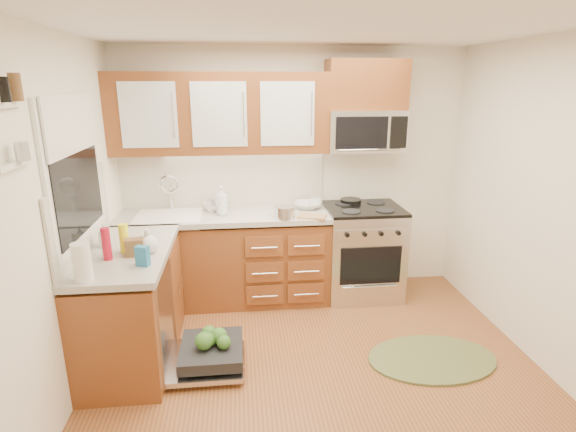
{
  "coord_description": "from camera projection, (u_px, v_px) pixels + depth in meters",
  "views": [
    {
      "loc": [
        -0.56,
        -2.81,
        2.16
      ],
      "look_at": [
        -0.16,
        0.85,
        1.06
      ],
      "focal_mm": 28.0,
      "sensor_mm": 36.0,
      "label": 1
    }
  ],
  "objects": [
    {
      "name": "floor",
      "position": [
        321.0,
        383.0,
        3.36
      ],
      "size": [
        3.5,
        3.5,
        0.0
      ],
      "primitive_type": "plane",
      "color": "brown",
      "rests_on": "ground"
    },
    {
      "name": "ceiling",
      "position": [
        330.0,
        22.0,
        2.64
      ],
      "size": [
        3.5,
        3.5,
        0.0
      ],
      "primitive_type": "plane",
      "rotation": [
        3.14,
        0.0,
        0.0
      ],
      "color": "white",
      "rests_on": "ground"
    },
    {
      "name": "wall_back",
      "position": [
        293.0,
        173.0,
        4.67
      ],
      "size": [
        3.5,
        0.04,
        2.5
      ],
      "primitive_type": "cube",
      "color": "white",
      "rests_on": "ground"
    },
    {
      "name": "wall_front",
      "position": [
        437.0,
        401.0,
        1.33
      ],
      "size": [
        3.5,
        0.04,
        2.5
      ],
      "primitive_type": "cube",
      "color": "white",
      "rests_on": "ground"
    },
    {
      "name": "wall_left",
      "position": [
        51.0,
        233.0,
        2.81
      ],
      "size": [
        0.04,
        3.5,
        2.5
      ],
      "primitive_type": "cube",
      "color": "white",
      "rests_on": "ground"
    },
    {
      "name": "wall_right",
      "position": [
        568.0,
        216.0,
        3.18
      ],
      "size": [
        0.04,
        3.5,
        2.5
      ],
      "primitive_type": "cube",
      "color": "white",
      "rests_on": "ground"
    },
    {
      "name": "base_cabinet_back",
      "position": [
        226.0,
        261.0,
        4.54
      ],
      "size": [
        2.05,
        0.6,
        0.85
      ],
      "primitive_type": "cube",
      "color": "brown",
      "rests_on": "ground"
    },
    {
      "name": "base_cabinet_left",
      "position": [
        132.0,
        308.0,
        3.58
      ],
      "size": [
        0.6,
        1.25,
        0.85
      ],
      "primitive_type": "cube",
      "color": "brown",
      "rests_on": "ground"
    },
    {
      "name": "countertop_back",
      "position": [
        224.0,
        216.0,
        4.39
      ],
      "size": [
        2.07,
        0.64,
        0.05
      ],
      "primitive_type": "cube",
      "color": "#B4B0A4",
      "rests_on": "base_cabinet_back"
    },
    {
      "name": "countertop_left",
      "position": [
        127.0,
        253.0,
        3.45
      ],
      "size": [
        0.64,
        1.27,
        0.05
      ],
      "primitive_type": "cube",
      "color": "#B4B0A4",
      "rests_on": "base_cabinet_left"
    },
    {
      "name": "backsplash_back",
      "position": [
        223.0,
        179.0,
        4.59
      ],
      "size": [
        2.05,
        0.02,
        0.57
      ],
      "primitive_type": "cube",
      "color": "beige",
      "rests_on": "ground"
    },
    {
      "name": "backsplash_left",
      "position": [
        82.0,
        215.0,
        3.33
      ],
      "size": [
        0.02,
        1.25,
        0.57
      ],
      "primitive_type": "cube",
      "color": "beige",
      "rests_on": "ground"
    },
    {
      "name": "upper_cabinets",
      "position": [
        220.0,
        113.0,
        4.24
      ],
      "size": [
        2.05,
        0.35,
        0.75
      ],
      "primitive_type": null,
      "color": "brown",
      "rests_on": "ground"
    },
    {
      "name": "cabinet_over_mw",
      "position": [
        366.0,
        85.0,
        4.32
      ],
      "size": [
        0.76,
        0.35,
        0.47
      ],
      "primitive_type": "cube",
      "color": "brown",
      "rests_on": "ground"
    },
    {
      "name": "range",
      "position": [
        362.0,
        251.0,
        4.65
      ],
      "size": [
        0.76,
        0.64,
        0.95
      ],
      "primitive_type": null,
      "color": "silver",
      "rests_on": "ground"
    },
    {
      "name": "microwave",
      "position": [
        364.0,
        131.0,
        4.42
      ],
      "size": [
        0.76,
        0.38,
        0.4
      ],
      "primitive_type": null,
      "color": "silver",
      "rests_on": "ground"
    },
    {
      "name": "sink",
      "position": [
        170.0,
        228.0,
        4.35
      ],
      "size": [
        0.62,
        0.5,
        0.26
      ],
      "primitive_type": null,
      "color": "white",
      "rests_on": "ground"
    },
    {
      "name": "dishwasher",
      "position": [
        207.0,
        355.0,
        3.52
      ],
      "size": [
        0.7,
        0.6,
        0.2
      ],
      "primitive_type": null,
      "color": "silver",
      "rests_on": "ground"
    },
    {
      "name": "window",
      "position": [
        74.0,
        171.0,
        3.21
      ],
      "size": [
        0.03,
        1.05,
        1.05
      ],
      "primitive_type": null,
      "color": "white",
      "rests_on": "ground"
    },
    {
      "name": "window_blind",
      "position": [
        71.0,
        124.0,
        3.11
      ],
      "size": [
        0.02,
        0.96,
        0.4
      ],
      "primitive_type": "cube",
      "color": "white",
      "rests_on": "ground"
    },
    {
      "name": "shelf_upper",
      "position": [
        6.0,
        105.0,
        2.25
      ],
      "size": [
        0.04,
        0.4,
        0.03
      ],
      "primitive_type": "cube",
      "color": "white",
      "rests_on": "ground"
    },
    {
      "name": "shelf_lower",
      "position": [
        16.0,
        164.0,
        2.34
      ],
      "size": [
        0.04,
        0.4,
        0.03
      ],
      "primitive_type": "cube",
      "color": "white",
      "rests_on": "ground"
    },
    {
      "name": "rug",
      "position": [
        432.0,
        359.0,
        3.63
      ],
      "size": [
        1.2,
        0.96,
        0.02
      ],
      "primitive_type": null,
      "rotation": [
        0.0,
        0.0,
        -0.3
      ],
      "color": "#5B6137",
      "rests_on": "ground"
    },
    {
      "name": "skillet",
      "position": [
        351.0,
        201.0,
        4.67
      ],
      "size": [
        0.25,
        0.25,
        0.04
      ],
      "primitive_type": "cylinder",
      "rotation": [
        0.0,
        0.0,
        -0.14
      ],
      "color": "black",
      "rests_on": "range"
    },
    {
      "name": "stock_pot",
      "position": [
        284.0,
        212.0,
        4.22
      ],
      "size": [
        0.2,
        0.2,
        0.12
      ],
      "primitive_type": "cylinder",
      "rotation": [
        0.0,
        0.0,
        0.03
      ],
      "color": "silver",
      "rests_on": "countertop_back"
    },
    {
      "name": "cutting_board",
      "position": [
        312.0,
        216.0,
        4.26
      ],
      "size": [
        0.3,
        0.24,
        0.02
      ],
      "primitive_type": "cube",
      "rotation": [
        0.0,
        0.0,
        -0.33
      ],
      "color": "#A6784C",
      "rests_on": "countertop_back"
    },
    {
      "name": "canister",
      "position": [
        212.0,
        205.0,
        4.42
      ],
      "size": [
        0.1,
        0.1,
        0.14
      ],
      "primitive_type": "cylinder",
      "rotation": [
        0.0,
        0.0,
        0.18
      ],
      "color": "silver",
      "rests_on": "countertop_back"
    },
    {
      "name": "paper_towel_roll",
      "position": [
        82.0,
        262.0,
        2.87
      ],
      "size": [
        0.16,
        0.16,
        0.26
      ],
      "primitive_type": "cylinder",
      "rotation": [
        0.0,
        0.0,
        -0.43
      ],
      "color": "white",
      "rests_on": "countertop_left"
    },
    {
      "name": "mustard_bottle",
      "position": [
        124.0,
        238.0,
        3.36
      ],
      "size": [
        0.09,
        0.09,
        0.22
      ],
      "primitive_type": "cylinder",
      "rotation": [
        0.0,
        0.0,
        0.37
      ],
      "color": "#FFFA1C",
      "rests_on": "countertop_left"
    },
    {
      "name": "red_bottle",
      "position": [
        106.0,
        244.0,
        3.22
      ],
      "size": [
        0.08,
        0.08,
        0.24
      ],
      "primitive_type": "cylinder",
      "rotation": [
        0.0,
        0.0,
        -0.42
      ],
      "color": "red",
      "rests_on": "countertop_left"
    },
    {
      "name": "wooden_box",
      "position": [
        135.0,
        247.0,
        3.31
      ],
      "size": [
        0.14,
        0.11,
        0.13
      ],
      "primitive_type": "cube",
      "rotation": [
        0.0,
        0.0,
        0.14
      ],
      "color": "brown",
      "rests_on": "countertop_left"
    },
    {
      "name": "blue_carton",
      "position": [
        143.0,
        256.0,
        3.12
      ],
      "size": [
        0.1,
        0.08,
        0.14
      ],
      "primitive_type": "cube",
      "rotation": [
        0.0,
        0.0,
        -0.36
      ],
      "color": "#216A9D",
      "rests_on": "countertop_left"
    },
    {
      "name": "bowl_a",
      "position": [
        308.0,
        205.0,
        4.56
      ],
      "size": [
        0.31,
        0.31,
        0.06
      ],
      "primitive_type": "imported",
      "rotation": [
        0.0,
        0.0,
        -0.2
      ],
      "color": "#999999",
      "rests_on": "countertop_back"
    },
    {
      "name": "bowl_b",
      "position": [
        216.0,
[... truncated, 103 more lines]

